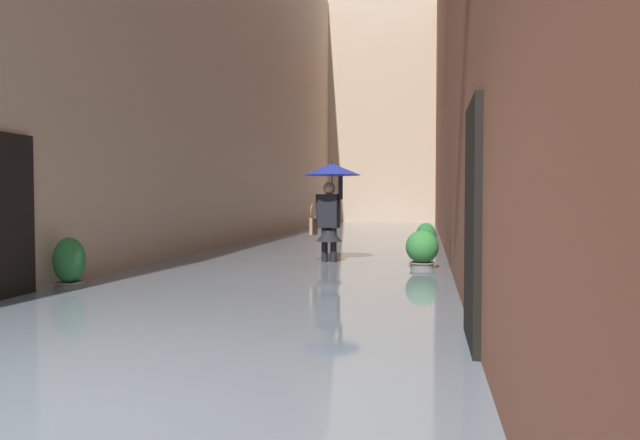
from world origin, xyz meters
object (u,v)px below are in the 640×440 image
person_wading (331,192)px  potted_plant_far_left (426,242)px  potted_plant_mid_right (69,268)px  potted_plant_near_left (422,252)px

person_wading → potted_plant_far_left: 2.47m
person_wading → potted_plant_far_left: bearing=-142.9°
potted_plant_mid_right → potted_plant_near_left: bearing=-146.1°
potted_plant_near_left → potted_plant_mid_right: potted_plant_mid_right is taller
potted_plant_far_left → potted_plant_mid_right: potted_plant_far_left is taller
potted_plant_near_left → potted_plant_far_left: bearing=-91.7°
person_wading → potted_plant_far_left: (-1.78, -1.35, -1.04)m
potted_plant_near_left → potted_plant_far_left: (-0.06, -2.07, 0.02)m
person_wading → potted_plant_near_left: size_ratio=2.50×
potted_plant_far_left → person_wading: bearing=37.1°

